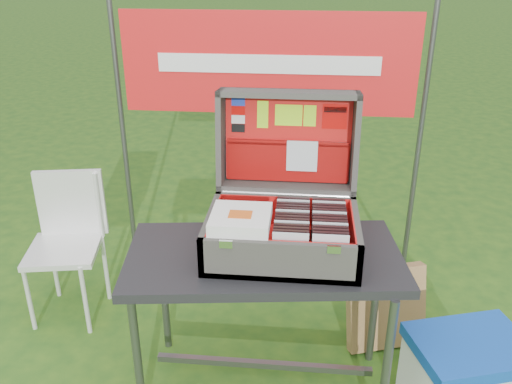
# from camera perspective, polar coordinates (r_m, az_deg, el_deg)

# --- Properties ---
(table) EXTENTS (1.20, 0.71, 0.71)m
(table) POSITION_cam_1_polar(r_m,az_deg,el_deg) (2.47, 0.82, -13.59)
(table) COLOR black
(table) RESTS_ON ground
(table_top) EXTENTS (1.20, 0.71, 0.04)m
(table_top) POSITION_cam_1_polar(r_m,az_deg,el_deg) (2.27, 0.87, -6.90)
(table_top) COLOR black
(table_top) RESTS_ON ground
(table_leg_fl) EXTENTS (0.04, 0.04, 0.67)m
(table_leg_fl) POSITION_cam_1_polar(r_m,az_deg,el_deg) (2.40, -12.44, -16.24)
(table_leg_fl) COLOR #59595B
(table_leg_fl) RESTS_ON ground
(table_leg_fr) EXTENTS (0.04, 0.04, 0.67)m
(table_leg_fr) POSITION_cam_1_polar(r_m,az_deg,el_deg) (2.33, 13.56, -17.77)
(table_leg_fr) COLOR #59595B
(table_leg_fr) RESTS_ON ground
(table_leg_bl) EXTENTS (0.04, 0.04, 0.67)m
(table_leg_bl) POSITION_cam_1_polar(r_m,az_deg,el_deg) (2.74, -9.66, -10.20)
(table_leg_bl) COLOR #59595B
(table_leg_bl) RESTS_ON ground
(table_leg_br) EXTENTS (0.04, 0.04, 0.67)m
(table_leg_br) POSITION_cam_1_polar(r_m,az_deg,el_deg) (2.68, 12.40, -11.32)
(table_leg_br) COLOR #59595B
(table_leg_br) RESTS_ON ground
(table_brace) EXTENTS (0.99, 0.03, 0.03)m
(table_brace) POSITION_cam_1_polar(r_m,az_deg,el_deg) (2.62, 0.78, -17.67)
(table_brace) COLOR #59595B
(table_brace) RESTS_ON ground
(suitcase) EXTENTS (0.62, 0.60, 0.60)m
(suitcase) POSITION_cam_1_polar(r_m,az_deg,el_deg) (2.19, 2.98, 1.14)
(suitcase) COLOR #54524E
(suitcase) RESTS_ON table
(suitcase_base_bottom) EXTENTS (0.62, 0.44, 0.02)m
(suitcase_base_bottom) POSITION_cam_1_polar(r_m,az_deg,el_deg) (2.27, 2.75, -6.12)
(suitcase_base_bottom) COLOR #54524E
(suitcase_base_bottom) RESTS_ON table_top
(suitcase_base_wall_front) EXTENTS (0.62, 0.02, 0.17)m
(suitcase_base_wall_front) POSITION_cam_1_polar(r_m,az_deg,el_deg) (2.05, 2.47, -7.37)
(suitcase_base_wall_front) COLOR #54524E
(suitcase_base_wall_front) RESTS_ON table_top
(suitcase_base_wall_back) EXTENTS (0.62, 0.02, 0.17)m
(suitcase_base_wall_back) POSITION_cam_1_polar(r_m,az_deg,el_deg) (2.42, 3.04, -2.16)
(suitcase_base_wall_back) COLOR #54524E
(suitcase_base_wall_back) RESTS_ON table_top
(suitcase_base_wall_left) EXTENTS (0.02, 0.44, 0.17)m
(suitcase_base_wall_left) POSITION_cam_1_polar(r_m,az_deg,el_deg) (2.26, -4.79, -4.19)
(suitcase_base_wall_left) COLOR #54524E
(suitcase_base_wall_left) RESTS_ON table_top
(suitcase_base_wall_right) EXTENTS (0.02, 0.44, 0.17)m
(suitcase_base_wall_right) POSITION_cam_1_polar(r_m,az_deg,el_deg) (2.24, 10.43, -4.84)
(suitcase_base_wall_right) COLOR #54524E
(suitcase_base_wall_right) RESTS_ON table_top
(suitcase_liner_floor) EXTENTS (0.57, 0.39, 0.01)m
(suitcase_liner_floor) POSITION_cam_1_polar(r_m,az_deg,el_deg) (2.26, 2.75, -5.79)
(suitcase_liner_floor) COLOR red
(suitcase_liner_floor) RESTS_ON suitcase_base_bottom
(suitcase_latch_left) EXTENTS (0.05, 0.01, 0.03)m
(suitcase_latch_left) POSITION_cam_1_polar(r_m,az_deg,el_deg) (2.02, -3.19, -5.50)
(suitcase_latch_left) COLOR silver
(suitcase_latch_left) RESTS_ON suitcase_base_wall_front
(suitcase_latch_right) EXTENTS (0.05, 0.01, 0.03)m
(suitcase_latch_right) POSITION_cam_1_polar(r_m,az_deg,el_deg) (2.00, 8.21, -6.01)
(suitcase_latch_right) COLOR silver
(suitcase_latch_right) RESTS_ON suitcase_base_wall_front
(suitcase_hinge) EXTENTS (0.56, 0.02, 0.02)m
(suitcase_hinge) POSITION_cam_1_polar(r_m,az_deg,el_deg) (2.39, 3.10, -0.25)
(suitcase_hinge) COLOR silver
(suitcase_hinge) RESTS_ON suitcase_base_wall_back
(suitcase_lid_back) EXTENTS (0.62, 0.07, 0.44)m
(suitcase_lid_back) POSITION_cam_1_polar(r_m,az_deg,el_deg) (2.48, 3.40, 5.72)
(suitcase_lid_back) COLOR #54524E
(suitcase_lid_back) RESTS_ON suitcase_base_wall_back
(suitcase_lid_rim_far) EXTENTS (0.62, 0.17, 0.04)m
(suitcase_lid_rim_far) POSITION_cam_1_polar(r_m,az_deg,el_deg) (2.38, 3.48, 10.29)
(suitcase_lid_rim_far) COLOR #54524E
(suitcase_lid_rim_far) RESTS_ON suitcase_lid_back
(suitcase_lid_rim_near) EXTENTS (0.62, 0.17, 0.04)m
(suitcase_lid_rim_near) POSITION_cam_1_polar(r_m,az_deg,el_deg) (2.47, 3.20, 0.62)
(suitcase_lid_rim_near) COLOR #54524E
(suitcase_lid_rim_near) RESTS_ON suitcase_lid_back
(suitcase_lid_rim_left) EXTENTS (0.02, 0.21, 0.46)m
(suitcase_lid_rim_left) POSITION_cam_1_polar(r_m,az_deg,el_deg) (2.44, -3.69, 5.58)
(suitcase_lid_rim_left) COLOR #54524E
(suitcase_lid_rim_left) RESTS_ON suitcase_lid_back
(suitcase_lid_rim_right) EXTENTS (0.02, 0.21, 0.46)m
(suitcase_lid_rim_right) POSITION_cam_1_polar(r_m,az_deg,el_deg) (2.42, 10.42, 5.06)
(suitcase_lid_rim_right) COLOR #54524E
(suitcase_lid_rim_right) RESTS_ON suitcase_lid_back
(suitcase_lid_liner) EXTENTS (0.57, 0.05, 0.39)m
(suitcase_lid_liner) POSITION_cam_1_polar(r_m,az_deg,el_deg) (2.47, 3.39, 5.65)
(suitcase_lid_liner) COLOR red
(suitcase_lid_liner) RESTS_ON suitcase_lid_back
(suitcase_liner_wall_front) EXTENTS (0.57, 0.01, 0.14)m
(suitcase_liner_wall_front) POSITION_cam_1_polar(r_m,az_deg,el_deg) (2.06, 2.50, -6.86)
(suitcase_liner_wall_front) COLOR red
(suitcase_liner_wall_front) RESTS_ON suitcase_base_bottom
(suitcase_liner_wall_back) EXTENTS (0.57, 0.01, 0.14)m
(suitcase_liner_wall_back) POSITION_cam_1_polar(r_m,az_deg,el_deg) (2.40, 3.03, -2.06)
(suitcase_liner_wall_back) COLOR red
(suitcase_liner_wall_back) RESTS_ON suitcase_base_bottom
(suitcase_liner_wall_left) EXTENTS (0.01, 0.39, 0.14)m
(suitcase_liner_wall_left) POSITION_cam_1_polar(r_m,az_deg,el_deg) (2.25, -4.42, -3.94)
(suitcase_liner_wall_left) COLOR red
(suitcase_liner_wall_left) RESTS_ON suitcase_base_bottom
(suitcase_liner_wall_right) EXTENTS (0.01, 0.39, 0.14)m
(suitcase_liner_wall_right) POSITION_cam_1_polar(r_m,az_deg,el_deg) (2.23, 10.07, -4.55)
(suitcase_liner_wall_right) COLOR red
(suitcase_liner_wall_right) RESTS_ON suitcase_base_bottom
(suitcase_lid_pocket) EXTENTS (0.55, 0.05, 0.18)m
(suitcase_lid_pocket) POSITION_cam_1_polar(r_m,az_deg,el_deg) (2.47, 3.30, 3.21)
(suitcase_lid_pocket) COLOR maroon
(suitcase_lid_pocket) RESTS_ON suitcase_lid_liner
(suitcase_pocket_edge) EXTENTS (0.54, 0.02, 0.02)m
(suitcase_pocket_edge) POSITION_cam_1_polar(r_m,az_deg,el_deg) (2.45, 3.36, 5.18)
(suitcase_pocket_edge) COLOR maroon
(suitcase_pocket_edge) RESTS_ON suitcase_lid_pocket
(suitcase_pocket_cd) EXTENTS (0.14, 0.03, 0.14)m
(suitcase_pocket_cd) POSITION_cam_1_polar(r_m,az_deg,el_deg) (2.44, 4.86, 3.79)
(suitcase_pocket_cd) COLOR silver
(suitcase_pocket_cd) RESTS_ON suitcase_lid_pocket
(lid_sticker_cc_a) EXTENTS (0.06, 0.01, 0.04)m
(lid_sticker_cc_a) POSITION_cam_1_polar(r_m,az_deg,el_deg) (2.45, -1.88, 9.49)
(lid_sticker_cc_a) COLOR #1933B2
(lid_sticker_cc_a) RESTS_ON suitcase_lid_liner
(lid_sticker_cc_b) EXTENTS (0.06, 0.01, 0.04)m
(lid_sticker_cc_b) POSITION_cam_1_polar(r_m,az_deg,el_deg) (2.46, -1.89, 8.57)
(lid_sticker_cc_b) COLOR #C10300
(lid_sticker_cc_b) RESTS_ON suitcase_lid_liner
(lid_sticker_cc_c) EXTENTS (0.06, 0.01, 0.04)m
(lid_sticker_cc_c) POSITION_cam_1_polar(r_m,az_deg,el_deg) (2.46, -1.89, 7.65)
(lid_sticker_cc_c) COLOR white
(lid_sticker_cc_c) RESTS_ON suitcase_lid_liner
(lid_sticker_cc_d) EXTENTS (0.06, 0.01, 0.04)m
(lid_sticker_cc_d) POSITION_cam_1_polar(r_m,az_deg,el_deg) (2.47, -1.89, 6.74)
(lid_sticker_cc_d) COLOR black
(lid_sticker_cc_d) RESTS_ON suitcase_lid_liner
(lid_card_neon_tall) EXTENTS (0.05, 0.02, 0.12)m
(lid_card_neon_tall) POSITION_cam_1_polar(r_m,az_deg,el_deg) (2.45, 0.71, 8.16)
(lid_card_neon_tall) COLOR #A9EE15
(lid_card_neon_tall) RESTS_ON suitcase_lid_liner
(lid_card_neon_main) EXTENTS (0.12, 0.01, 0.09)m
(lid_card_neon_main) POSITION_cam_1_polar(r_m,az_deg,el_deg) (2.44, 3.46, 8.07)
(lid_card_neon_main) COLOR #A9EE15
(lid_card_neon_main) RESTS_ON suitcase_lid_liner
(lid_card_neon_small) EXTENTS (0.06, 0.01, 0.09)m
(lid_card_neon_small) POSITION_cam_1_polar(r_m,az_deg,el_deg) (2.44, 5.69, 7.98)
(lid_card_neon_small) COLOR #A9EE15
(lid_card_neon_small) RESTS_ON suitcase_lid_liner
(lid_sticker_band) EXTENTS (0.11, 0.02, 0.11)m
(lid_sticker_band) POSITION_cam_1_polar(r_m,az_deg,el_deg) (2.44, 8.31, 7.87)
(lid_sticker_band) COLOR #C10300
(lid_sticker_band) RESTS_ON suitcase_lid_liner
(lid_sticker_band_bar) EXTENTS (0.10, 0.01, 0.02)m
(lid_sticker_band_bar) POSITION_cam_1_polar(r_m,az_deg,el_deg) (2.44, 8.35, 8.56)
(lid_sticker_band_bar) COLOR black
(lid_sticker_band_bar) RESTS_ON suitcase_lid_liner
(cd_left_0) EXTENTS (0.14, 0.01, 0.16)m
(cd_left_0) POSITION_cam_1_polar(r_m,az_deg,el_deg) (2.07, 3.62, -6.27)
(cd_left_0) COLOR silver
(cd_left_0) RESTS_ON suitcase_liner_floor
(cd_left_1) EXTENTS (0.14, 0.01, 0.16)m
(cd_left_1) POSITION_cam_1_polar(r_m,az_deg,el_deg) (2.09, 3.65, -5.93)
(cd_left_1) COLOR black
(cd_left_1) RESTS_ON suitcase_liner_floor
(cd_left_2) EXTENTS (0.14, 0.01, 0.16)m
(cd_left_2) POSITION_cam_1_polar(r_m,az_deg,el_deg) (2.11, 3.67, -5.60)
(cd_left_2) COLOR black
(cd_left_2) RESTS_ON suitcase_liner_floor
(cd_left_3) EXTENTS (0.14, 0.01, 0.16)m
(cd_left_3) POSITION_cam_1_polar(r_m,az_deg,el_deg) (2.13, 3.70, -5.27)
(cd_left_3) COLOR black
(cd_left_3) RESTS_ON suitcase_liner_floor
(cd_left_4) EXTENTS (0.14, 0.01, 0.16)m
(cd_left_4) POSITION_cam_1_polar(r_m,az_deg,el_deg) (2.15, 3.72, -4.95)
(cd_left_4) COLOR silver
(cd_left_4) RESTS_ON suitcase_liner_floor
(cd_left_5) EXTENTS (0.14, 0.01, 0.16)m
(cd_left_5) POSITION_cam_1_polar(r_m,az_deg,el_deg) (2.17, 3.75, -4.64)
(cd_left_5) COLOR black
(cd_left_5) RESTS_ON suitcase_liner_floor
(cd_left_6) EXTENTS (0.14, 0.01, 0.16)m
(cd_left_6) POSITION_cam_1_polar(r_m,az_deg,el_deg) (2.19, 3.77, -4.33)
(cd_left_6) COLOR black
(cd_left_6) RESTS_ON suitcase_liner_floor
(cd_left_7) EXTENTS (0.14, 0.01, 0.16)m
(cd_left_7) POSITION_cam_1_polar(r_m,az_deg,el_deg) (2.22, 3.79, -4.03)
(cd_left_7) COLOR black
(cd_left_7) RESTS_ON suitcase_liner_floor
(cd_left_8) EXTENTS (0.14, 0.01, 0.16)m
(cd_left_8) POSITION_cam_1_polar(r_m,az_deg,el_deg) (2.24, 3.82, -3.73)
(cd_left_8) COLOR silver
(cd_left_8) RESTS_ON suitcase_liner_floor
(cd_left_9) EXTENTS (0.14, 0.01, 0.16)m
(cd_left_9) POSITION_cam_1_polar(r_m,az_deg,el_deg) (2.26, 3.84, -3.44)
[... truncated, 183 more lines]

